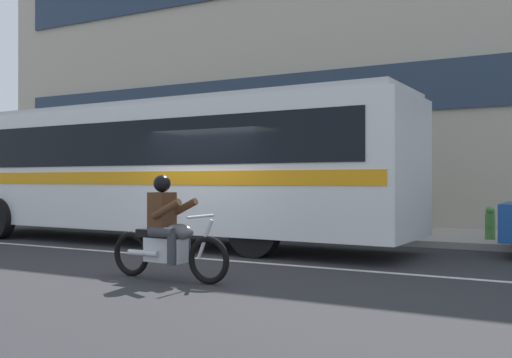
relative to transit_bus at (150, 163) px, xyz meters
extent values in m
plane|color=#2B2B2D|center=(2.38, -1.19, -1.88)|extent=(60.00, 60.00, 0.00)
cube|color=#A39E93|center=(2.38, 3.91, -1.81)|extent=(28.00, 3.80, 0.15)
cube|color=silver|center=(2.38, -1.79, -1.88)|extent=(26.60, 0.14, 0.01)
cube|color=#B2A893|center=(2.38, 6.21, 4.07)|extent=(28.00, 0.80, 11.90)
cube|color=#233347|center=(2.38, 5.77, 2.28)|extent=(25.76, 0.10, 1.40)
cube|color=white|center=(0.00, 0.01, -0.15)|extent=(12.72, 2.98, 2.70)
cube|color=black|center=(0.00, 0.01, 0.40)|extent=(11.71, 2.99, 0.96)
cube|color=orange|center=(0.00, 0.01, -0.35)|extent=(12.46, 3.00, 0.28)
cube|color=silver|center=(0.00, 0.01, 1.26)|extent=(12.46, 2.84, 0.16)
cylinder|color=black|center=(3.48, -1.17, -1.36)|extent=(1.04, 0.30, 1.04)
torus|color=black|center=(4.26, -4.00, -1.54)|extent=(0.69, 0.11, 0.69)
torus|color=black|center=(2.81, -3.96, -1.54)|extent=(0.69, 0.11, 0.69)
cube|color=silver|center=(3.49, -3.98, -1.44)|extent=(0.65, 0.30, 0.36)
ellipsoid|color=#59565B|center=(3.74, -3.99, -1.16)|extent=(0.49, 0.29, 0.24)
cube|color=black|center=(3.29, -3.97, -1.20)|extent=(0.57, 0.28, 0.12)
cylinder|color=silver|center=(4.20, -4.00, -1.24)|extent=(0.28, 0.06, 0.58)
cylinder|color=silver|center=(4.12, -4.00, -0.92)|extent=(0.06, 0.64, 0.04)
cylinder|color=silver|center=(3.18, -4.13, -1.49)|extent=(0.55, 0.11, 0.09)
cube|color=#4C2D19|center=(3.42, -3.98, -0.86)|extent=(0.29, 0.37, 0.56)
sphere|color=black|center=(3.42, -3.98, -0.45)|extent=(0.26, 0.26, 0.26)
cylinder|color=#38383D|center=(3.56, -3.80, -1.16)|extent=(0.42, 0.16, 0.15)
cylinder|color=#38383D|center=(3.74, -3.81, -1.40)|extent=(0.13, 0.13, 0.46)
cylinder|color=#38383D|center=(3.55, -4.16, -1.16)|extent=(0.42, 0.16, 0.15)
cylinder|color=#38383D|center=(3.73, -4.17, -1.40)|extent=(0.13, 0.13, 0.46)
cylinder|color=#4C2D19|center=(3.66, -3.78, -0.82)|extent=(0.52, 0.13, 0.32)
cylinder|color=#4C2D19|center=(3.65, -4.18, -0.82)|extent=(0.52, 0.13, 0.32)
cylinder|color=#4C8C3F|center=(7.25, 3.02, -1.44)|extent=(0.22, 0.22, 0.58)
sphere|color=#4C8C3F|center=(7.25, 3.02, -1.08)|extent=(0.20, 0.20, 0.20)
cylinder|color=#4C8C3F|center=(7.25, 2.88, -1.42)|extent=(0.09, 0.10, 0.09)
camera|label=1|loc=(8.78, -10.98, -0.39)|focal=40.76mm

